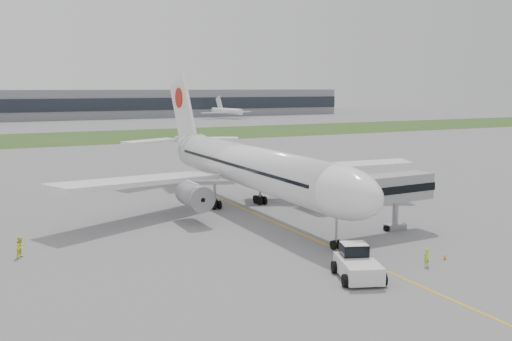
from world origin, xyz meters
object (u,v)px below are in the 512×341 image
ground_crew_near (426,257)px  airliner (245,165)px  jet_bridge (374,191)px  pushback_tug (357,263)px

ground_crew_near → airliner: bearing=-90.0°
ground_crew_near → jet_bridge: bearing=-111.4°
pushback_tug → ground_crew_near: pushback_tug is taller
airliner → jet_bridge: (6.36, -17.26, -1.00)m
pushback_tug → airliner: bearing=103.7°
airliner → pushback_tug: (-3.13, -27.34, -4.48)m
airliner → pushback_tug: airliner is taller
pushback_tug → jet_bridge: size_ratio=0.42×
pushback_tug → ground_crew_near: 7.03m
airliner → jet_bridge: bearing=-69.8°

